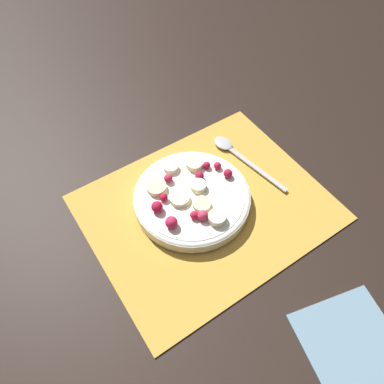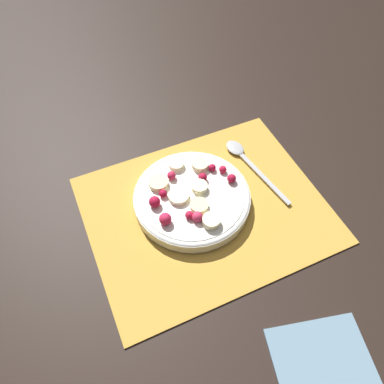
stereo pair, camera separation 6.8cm
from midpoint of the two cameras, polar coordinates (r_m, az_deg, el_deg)
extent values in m
plane|color=black|center=(0.71, -0.48, -2.65)|extent=(3.00, 3.00, 0.00)
cube|color=gold|center=(0.70, -0.49, -2.52)|extent=(0.44, 0.35, 0.01)
cylinder|color=silver|center=(0.70, -2.79, -1.21)|extent=(0.22, 0.22, 0.02)
torus|color=silver|center=(0.69, -2.81, -0.83)|extent=(0.22, 0.22, 0.01)
cylinder|color=white|center=(0.69, -2.83, -0.61)|extent=(0.20, 0.20, 0.00)
cylinder|color=#F4EAB7|center=(0.65, 0.84, -4.16)|extent=(0.04, 0.04, 0.01)
cylinder|color=#F4EAB7|center=(0.68, -4.79, -1.11)|extent=(0.05, 0.05, 0.01)
cylinder|color=beige|center=(0.70, -8.21, 0.48)|extent=(0.05, 0.05, 0.01)
cylinder|color=#F4EAB7|center=(0.69, -2.03, 0.64)|extent=(0.04, 0.04, 0.01)
cylinder|color=beige|center=(0.72, -2.32, 4.08)|extent=(0.04, 0.04, 0.01)
cylinder|color=beige|center=(0.67, -1.42, -2.10)|extent=(0.05, 0.05, 0.01)
cylinder|color=#F4EAB7|center=(0.72, -5.97, 3.64)|extent=(0.04, 0.04, 0.01)
sphere|color=#B21433|center=(0.70, -1.62, 2.27)|extent=(0.02, 0.02, 0.02)
sphere|color=#D12347|center=(0.70, -6.42, 1.90)|extent=(0.02, 0.02, 0.02)
sphere|color=#DB3356|center=(0.65, -1.36, -3.82)|extent=(0.02, 0.02, 0.02)
sphere|color=red|center=(0.72, 1.20, 3.86)|extent=(0.01, 0.01, 0.01)
sphere|color=#D12347|center=(0.64, -6.20, -4.83)|extent=(0.02, 0.02, 0.02)
sphere|color=#B21433|center=(0.71, 2.76, 2.68)|extent=(0.02, 0.02, 0.02)
sphere|color=red|center=(0.65, -2.66, -3.74)|extent=(0.01, 0.01, 0.01)
sphere|color=#B21433|center=(0.68, -7.21, -1.02)|extent=(0.01, 0.01, 0.01)
sphere|color=#B21433|center=(0.67, -8.28, -2.45)|extent=(0.02, 0.02, 0.02)
sphere|color=#B21433|center=(0.72, -0.44, 3.92)|extent=(0.01, 0.01, 0.01)
cube|color=#B2B2B7|center=(0.76, 7.37, 3.32)|extent=(0.03, 0.15, 0.00)
ellipsoid|color=#B2B2B7|center=(0.80, 2.34, 7.31)|extent=(0.04, 0.05, 0.01)
cube|color=slate|center=(0.64, 20.59, -21.64)|extent=(0.18, 0.19, 0.01)
camera|label=1|loc=(0.03, -92.87, -3.91)|focal=35.00mm
camera|label=2|loc=(0.03, 87.13, 3.91)|focal=35.00mm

